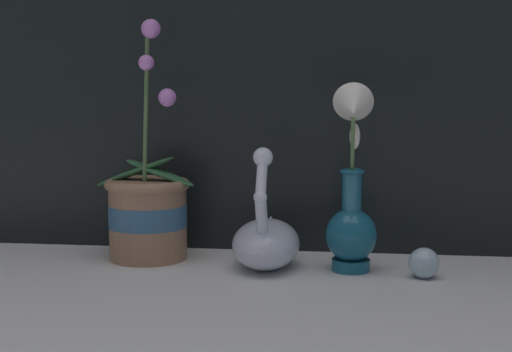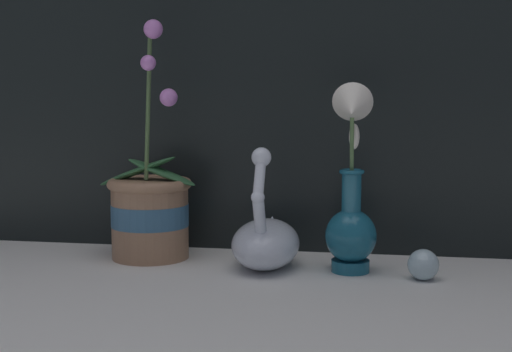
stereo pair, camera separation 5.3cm
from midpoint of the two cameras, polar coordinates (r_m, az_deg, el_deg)
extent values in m
plane|color=silver|center=(1.17, -0.68, -8.81)|extent=(2.80, 2.80, 0.00)
cylinder|color=#9E7556|center=(1.36, -9.75, -3.46)|extent=(0.14, 0.14, 0.15)
cylinder|color=#386689|center=(1.36, -9.76, -3.15)|extent=(0.15, 0.15, 0.04)
torus|color=#9E7556|center=(1.35, -9.80, -0.67)|extent=(0.16, 0.16, 0.02)
cylinder|color=#4C6B3D|center=(1.34, -9.93, 5.61)|extent=(0.01, 0.05, 0.28)
ellipsoid|color=#2D6038|center=(1.34, -8.86, 0.27)|extent=(0.15, 0.06, 0.06)
ellipsoid|color=#2D6038|center=(1.36, -10.80, 0.33)|extent=(0.16, 0.06, 0.07)
sphere|color=#C67AD1|center=(1.36, -9.55, 11.54)|extent=(0.04, 0.04, 0.04)
sphere|color=#C67AD1|center=(1.33, -9.92, 8.92)|extent=(0.03, 0.03, 0.03)
sphere|color=#C67AD1|center=(1.31, -8.28, 6.23)|extent=(0.03, 0.03, 0.03)
ellipsoid|color=silver|center=(1.28, -0.39, -5.45)|extent=(0.12, 0.18, 0.09)
cone|color=silver|center=(1.34, 0.00, -4.30)|extent=(0.06, 0.08, 0.07)
cylinder|color=silver|center=(1.20, -0.83, -3.30)|extent=(0.02, 0.05, 0.08)
sphere|color=silver|center=(1.18, -0.95, -1.71)|extent=(0.02, 0.02, 0.02)
cylinder|color=silver|center=(1.19, -0.83, -0.08)|extent=(0.02, 0.05, 0.07)
sphere|color=silver|center=(1.20, -0.71, 1.51)|extent=(0.03, 0.03, 0.03)
cylinder|color=#195B75|center=(1.27, 6.39, -7.07)|extent=(0.07, 0.07, 0.02)
ellipsoid|color=#195B75|center=(1.26, 6.42, -4.73)|extent=(0.09, 0.09, 0.09)
cylinder|color=#195B75|center=(1.25, 6.46, -1.23)|extent=(0.03, 0.03, 0.07)
torus|color=#195B75|center=(1.24, 6.49, 0.38)|extent=(0.04, 0.04, 0.01)
cylinder|color=#567A47|center=(1.22, 6.50, 2.50)|extent=(0.01, 0.03, 0.10)
cone|color=white|center=(1.20, 6.53, 5.46)|extent=(0.07, 0.08, 0.08)
ellipsoid|color=white|center=(1.23, 6.69, 3.18)|extent=(0.02, 0.02, 0.04)
sphere|color=silver|center=(1.24, 12.08, -6.82)|extent=(0.05, 0.05, 0.05)
camera|label=1|loc=(0.03, -91.20, -0.14)|focal=50.00mm
camera|label=2|loc=(0.03, 88.80, 0.14)|focal=50.00mm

